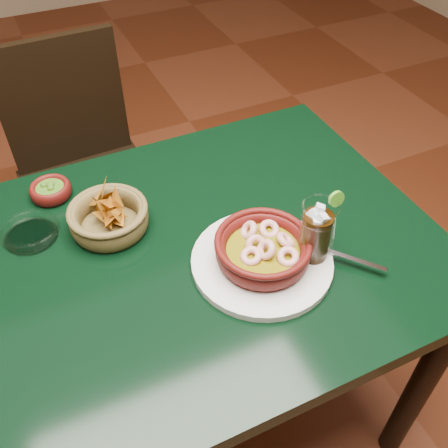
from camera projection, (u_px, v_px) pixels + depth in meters
name	position (u px, v px, depth m)	size (l,w,h in m)	color
ground	(181.00, 418.00, 1.57)	(7.00, 7.00, 0.00)	#471C0C
dining_table	(163.00, 288.00, 1.11)	(1.20, 0.80, 0.75)	black
dining_chair	(85.00, 169.00, 1.67)	(0.43, 0.43, 0.90)	black
shrimp_plate	(263.00, 253.00, 1.01)	(0.36, 0.29, 0.08)	silver
chip_basket	(109.00, 217.00, 1.09)	(0.21, 0.21, 0.13)	brown
guacamole_ramekin	(51.00, 190.00, 1.17)	(0.11, 0.11, 0.04)	#470C0A
cola_drink	(316.00, 234.00, 0.99)	(0.15, 0.15, 0.17)	white
glass_ashtray	(30.00, 232.00, 1.08)	(0.14, 0.14, 0.03)	white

